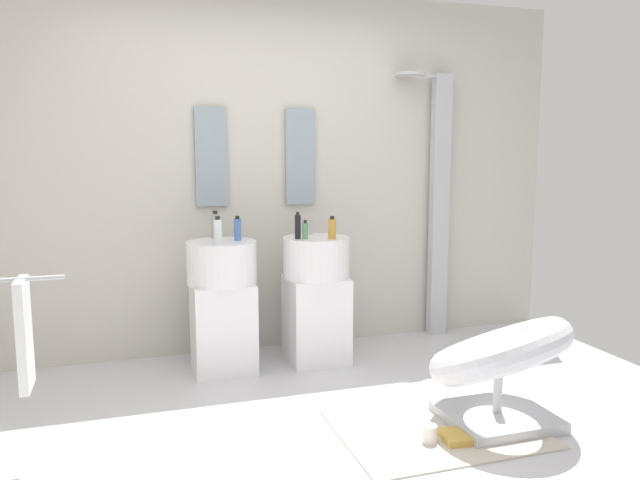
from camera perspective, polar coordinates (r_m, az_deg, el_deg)
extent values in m
cube|color=silver|center=(3.30, 0.45, -18.37)|extent=(4.80, 3.60, 0.04)
cube|color=beige|center=(4.55, -6.05, 6.13)|extent=(4.80, 0.10, 2.60)
cube|color=white|center=(4.20, -8.95, -7.93)|extent=(0.40, 0.40, 0.60)
cylinder|color=white|center=(4.10, -9.09, -2.04)|extent=(0.46, 0.46, 0.28)
cylinder|color=#B7BABF|center=(4.20, -9.41, 0.79)|extent=(0.02, 0.02, 0.10)
cube|color=white|center=(4.34, -0.35, -7.31)|extent=(0.40, 0.40, 0.60)
cylinder|color=white|center=(4.25, -0.36, -1.59)|extent=(0.46, 0.46, 0.28)
cylinder|color=#B7BABF|center=(4.34, -0.86, 1.13)|extent=(0.02, 0.02, 0.10)
cube|color=#8C9EA8|center=(4.43, -10.06, 7.57)|extent=(0.22, 0.03, 0.69)
cube|color=#8C9EA8|center=(4.56, -1.85, 7.69)|extent=(0.22, 0.03, 0.69)
cube|color=#B7BABF|center=(4.96, 10.96, 3.00)|extent=(0.14, 0.08, 2.05)
cylinder|color=#B7BABF|center=(4.89, 9.80, 14.76)|extent=(0.30, 0.02, 0.02)
cylinder|color=#B7BABF|center=(4.80, 8.33, 14.92)|extent=(0.24, 0.24, 0.02)
cube|color=#B7BABF|center=(3.60, 16.03, -15.47)|extent=(0.56, 0.50, 0.06)
cylinder|color=#B7BABF|center=(3.54, 16.14, -12.94)|extent=(0.05, 0.05, 0.34)
torus|color=silver|center=(3.47, 16.27, -9.85)|extent=(1.07, 1.07, 0.49)
cylinder|color=#B7BABF|center=(3.01, -25.99, -3.28)|extent=(0.36, 0.02, 0.02)
cube|color=white|center=(3.06, -25.70, -7.88)|extent=(0.04, 0.22, 0.50)
cube|color=beige|center=(3.45, 10.79, -16.82)|extent=(1.04, 0.79, 0.01)
cube|color=gold|center=(3.35, 13.46, -17.23)|extent=(0.27, 0.19, 0.04)
cylinder|color=white|center=(3.28, 10.11, -17.23)|extent=(0.07, 0.07, 0.09)
cylinder|color=#4C72B7|center=(4.09, -7.64, 0.95)|extent=(0.05, 0.05, 0.14)
cylinder|color=black|center=(4.09, -7.66, 2.09)|extent=(0.03, 0.03, 0.02)
cylinder|color=#C68C38|center=(4.13, 1.13, 1.02)|extent=(0.05, 0.05, 0.13)
cylinder|color=black|center=(4.13, 1.13, 2.08)|extent=(0.03, 0.03, 0.02)
cylinder|color=#99999E|center=(4.22, -9.66, 1.28)|extent=(0.06, 0.06, 0.17)
cylinder|color=black|center=(4.21, -9.69, 2.55)|extent=(0.03, 0.03, 0.02)
cylinder|color=black|center=(4.13, -2.07, 1.20)|extent=(0.04, 0.04, 0.16)
cylinder|color=black|center=(4.12, -2.08, 2.46)|extent=(0.02, 0.02, 0.02)
cylinder|color=silver|center=(3.94, -9.44, 0.74)|extent=(0.05, 0.05, 0.16)
cylinder|color=black|center=(3.93, -9.47, 2.03)|extent=(0.03, 0.03, 0.02)
cylinder|color=#59996B|center=(4.13, -1.38, 0.84)|extent=(0.04, 0.04, 0.11)
cylinder|color=black|center=(4.12, -1.38, 1.72)|extent=(0.02, 0.02, 0.02)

